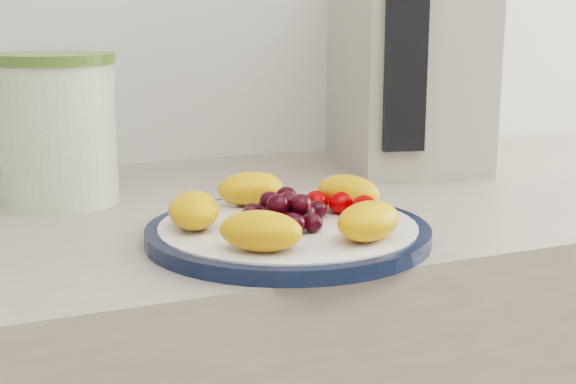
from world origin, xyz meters
name	(u,v)px	position (x,y,z in m)	size (l,w,h in m)	color
plate_rim	(288,233)	(-0.09, 1.02, 0.91)	(0.29, 0.29, 0.01)	#0E1933
plate_face	(288,232)	(-0.09, 1.02, 0.91)	(0.26, 0.26, 0.02)	white
canister	(57,134)	(-0.28, 1.28, 0.98)	(0.14, 0.14, 0.17)	#3C6114
canister_lid	(53,59)	(-0.28, 1.28, 1.07)	(0.14, 0.14, 0.01)	#4E6D2F
appliance_body	(407,58)	(0.23, 1.33, 1.06)	(0.18, 0.25, 0.32)	#AFA498
appliance_panel	(405,60)	(0.16, 1.21, 1.06)	(0.05, 0.02, 0.24)	black
fruit_plate	(289,208)	(-0.09, 1.02, 0.93)	(0.25, 0.24, 0.04)	orange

